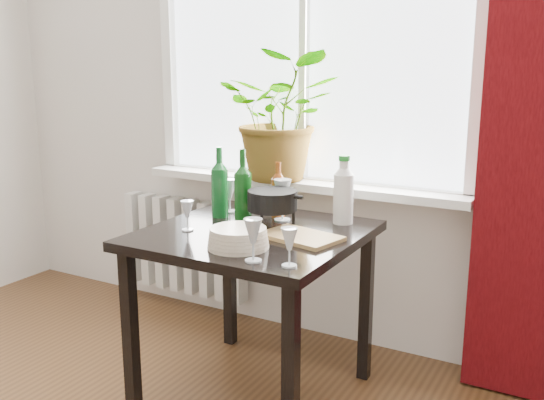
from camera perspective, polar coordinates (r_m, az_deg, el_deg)
The scene contains 18 objects.
window at distance 3.05m, azimuth 3.25°, elevation 16.26°, with size 1.72×0.08×1.62m.
windowsill at distance 3.03m, azimuth 2.48°, elevation 1.57°, with size 1.72×0.20×0.04m.
radiator at distance 3.56m, azimuth -8.23°, elevation -4.26°, with size 0.80×0.10×0.55m.
table at distance 2.52m, azimuth -1.71°, elevation -4.90°, with size 0.85×0.85×0.74m.
potted_plant at distance 2.98m, azimuth 0.99°, elevation 7.91°, with size 0.57×0.49×0.63m, color #3A701D.
wine_bottle_left at distance 2.70m, azimuth -4.96°, elevation 1.73°, with size 0.07×0.07×0.32m, color #0E4A1C, non-canonical shape.
wine_bottle_right at distance 2.60m, azimuth -2.76°, elevation 1.38°, with size 0.07×0.07×0.32m, color #0B3D0F, non-canonical shape.
bottle_amber at distance 2.68m, azimuth 0.59°, elevation 1.01°, with size 0.06×0.06×0.25m, color maroon, non-canonical shape.
cleaning_bottle at distance 2.59m, azimuth 6.75°, elevation 1.03°, with size 0.09×0.09×0.30m, color silver, non-canonical shape.
wineglass_front_right at distance 2.09m, azimuth -1.79°, elevation -3.76°, with size 0.07×0.07×0.16m, color #B2B9C0, non-canonical shape.
wineglass_far_right at distance 2.04m, azimuth 1.64°, elevation -4.44°, with size 0.06×0.06×0.14m, color silver, non-canonical shape.
wineglass_back_center at distance 2.63m, azimuth 0.99°, elevation 0.06°, with size 0.08×0.08×0.19m, color silver, non-canonical shape.
wineglass_back_left at distance 2.79m, azimuth -4.01°, elevation 0.44°, with size 0.07×0.07×0.16m, color silver, non-canonical shape.
wineglass_front_left at distance 2.50m, azimuth -7.97°, elevation -1.45°, with size 0.05×0.05×0.13m, color white, non-canonical shape.
plate_stack at distance 2.26m, azimuth -3.21°, elevation -3.60°, with size 0.23×0.23×0.07m, color beige.
fondue_pot at distance 2.51m, azimuth 0.04°, elevation -0.87°, with size 0.24×0.21×0.16m, color black, non-canonical shape.
tv_remote at distance 2.30m, azimuth -4.48°, elevation -4.09°, with size 0.05×0.16×0.02m, color black.
cutting_board at distance 2.38m, azimuth 2.72°, elevation -3.47°, with size 0.30×0.19×0.02m, color #9B7A46.
Camera 1 is at (1.34, -0.51, 1.41)m, focal length 40.00 mm.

